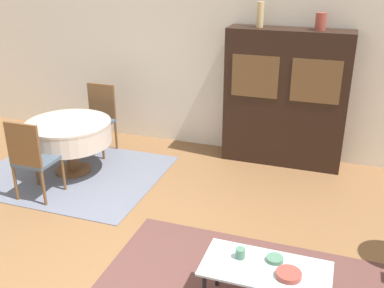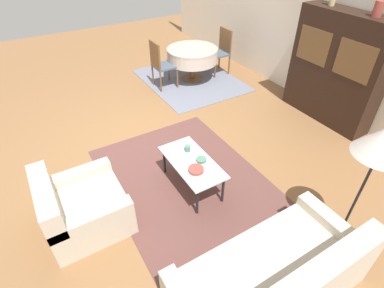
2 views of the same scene
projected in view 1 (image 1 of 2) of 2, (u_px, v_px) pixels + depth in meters
wall_back at (229, 61)px, 6.53m from camera, size 10.00×0.06×2.70m
dining_rug at (72, 173)px, 6.16m from camera, size 2.40×1.94×0.01m
coffee_table at (266, 273)px, 3.61m from camera, size 1.03×0.51×0.45m
display_cabinet at (285, 99)px, 6.19m from camera, size 1.65×0.44×1.89m
dining_table at (69, 133)px, 6.00m from camera, size 1.13×1.13×0.72m
dining_chair_near at (31, 156)px, 5.31m from camera, size 0.44×0.44×1.01m
dining_chair_far at (99, 115)px, 6.69m from camera, size 0.44×0.44×1.01m
cup at (240, 253)px, 3.69m from camera, size 0.08×0.08×0.09m
bowl at (289, 275)px, 3.48m from camera, size 0.20×0.20×0.04m
bowl_small at (275, 259)px, 3.66m from camera, size 0.14×0.14×0.03m
vase_tall at (260, 15)px, 5.89m from camera, size 0.09×0.09×0.33m
vase_short at (321, 21)px, 5.67m from camera, size 0.14×0.14×0.22m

